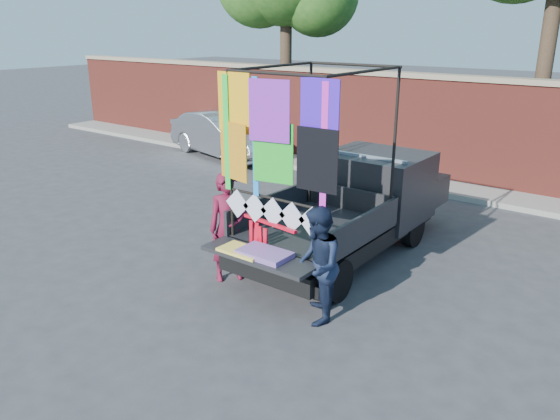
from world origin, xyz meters
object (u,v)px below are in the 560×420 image
Objects in this scene: pickup_truck at (361,203)px; man at (317,266)px; sedan at (224,134)px; woman at (229,227)px.

pickup_truck reaches higher than man.
man is (0.82, -2.61, -0.01)m from pickup_truck.
pickup_truck reaches higher than sedan.
pickup_truck is 2.74m from man.
man is at bearing -72.66° from pickup_truck.
man is at bearing -117.38° from sedan.
sedan is at bearing -163.25° from man.
sedan is (-6.65, 3.69, -0.14)m from pickup_truck.
woman is (-0.93, -2.37, 0.04)m from pickup_truck.
sedan is 9.77m from man.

